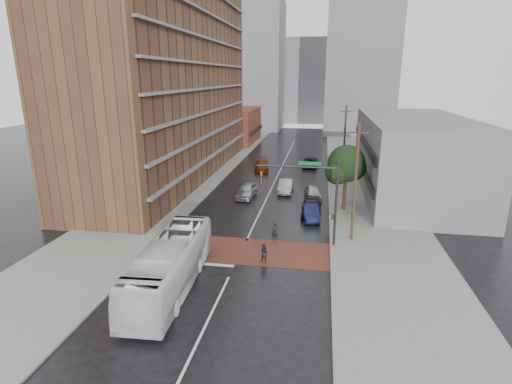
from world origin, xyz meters
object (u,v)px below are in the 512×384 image
(car_travel_b, at_px, (286,186))
(car_parked_far, at_px, (313,192))
(pedestrian_b, at_px, (264,254))
(suv_travel, at_px, (310,162))
(car_travel_a, at_px, (247,190))
(car_parked_near, at_px, (311,212))
(car_travel_c, at_px, (262,165))
(transit_bus, at_px, (171,265))
(car_parked_mid, at_px, (311,208))
(pedestrian_a, at_px, (275,232))

(car_travel_b, xyz_separation_m, car_parked_far, (3.30, -1.88, -0.06))
(pedestrian_b, bearing_deg, car_travel_b, 112.90)
(car_travel_b, bearing_deg, suv_travel, 80.82)
(car_travel_a, height_order, car_parked_far, car_travel_a)
(car_parked_near, bearing_deg, car_parked_far, 82.40)
(car_travel_c, bearing_deg, transit_bus, -98.70)
(suv_travel, bearing_deg, transit_bus, -99.50)
(car_parked_near, height_order, car_parked_mid, car_parked_mid)
(pedestrian_a, relative_size, pedestrian_b, 1.06)
(car_travel_a, bearing_deg, car_travel_c, 93.44)
(pedestrian_a, relative_size, car_travel_c, 0.31)
(car_travel_b, height_order, car_parked_far, car_travel_b)
(pedestrian_a, xyz_separation_m, car_travel_c, (-5.14, 26.09, -0.06))
(car_parked_far, bearing_deg, car_travel_c, 111.70)
(transit_bus, distance_m, pedestrian_b, 7.20)
(pedestrian_a, relative_size, car_parked_mid, 0.33)
(car_travel_b, bearing_deg, pedestrian_a, -88.14)
(transit_bus, xyz_separation_m, car_travel_a, (1.03, 20.99, -0.83))
(car_travel_c, xyz_separation_m, car_parked_near, (7.95, -20.22, -0.06))
(car_travel_c, relative_size, car_parked_mid, 1.06)
(suv_travel, bearing_deg, pedestrian_a, -91.88)
(pedestrian_a, xyz_separation_m, car_parked_far, (2.81, 13.00, -0.10))
(car_travel_a, xyz_separation_m, car_parked_far, (7.57, 0.98, -0.12))
(transit_bus, distance_m, pedestrian_a, 10.71)
(pedestrian_a, distance_m, car_travel_b, 14.89)
(car_travel_a, bearing_deg, pedestrian_a, -66.50)
(car_parked_near, bearing_deg, car_travel_a, 133.31)
(pedestrian_b, xyz_separation_m, car_travel_a, (-4.45, 16.40, 0.07))
(pedestrian_a, xyz_separation_m, car_travel_b, (-0.49, 14.88, -0.04))
(pedestrian_b, height_order, car_parked_near, pedestrian_b)
(car_travel_a, height_order, car_travel_c, car_travel_a)
(car_travel_b, bearing_deg, transit_bus, -102.55)
(pedestrian_b, relative_size, car_parked_far, 0.36)
(car_travel_a, relative_size, car_parked_mid, 0.99)
(car_travel_c, xyz_separation_m, car_parked_mid, (7.95, -19.09, -0.04))
(car_travel_b, bearing_deg, car_travel_a, -146.21)
(transit_bus, height_order, car_parked_near, transit_bus)
(transit_bus, relative_size, car_parked_near, 2.85)
(car_travel_a, bearing_deg, pedestrian_b, -72.93)
(car_travel_a, xyz_separation_m, car_travel_c, (-0.38, 14.07, -0.08))
(car_parked_mid, bearing_deg, suv_travel, 91.80)
(pedestrian_b, bearing_deg, pedestrian_a, 108.32)
(suv_travel, bearing_deg, pedestrian_b, -91.93)
(car_travel_b, distance_m, car_parked_near, 9.59)
(transit_bus, height_order, car_travel_c, transit_bus)
(car_travel_b, bearing_deg, pedestrian_b, -89.50)
(car_travel_c, bearing_deg, car_parked_near, -76.18)
(car_travel_c, xyz_separation_m, car_parked_far, (7.95, -13.09, -0.04))
(pedestrian_a, height_order, car_parked_far, pedestrian_a)
(suv_travel, xyz_separation_m, car_parked_mid, (0.94, -22.53, 0.04))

